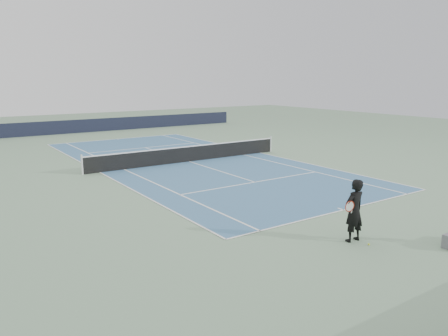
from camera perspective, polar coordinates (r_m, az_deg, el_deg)
ground at (r=26.39m, az=-4.57°, el=0.83°), size 80.00×80.00×0.00m
court_surface at (r=26.39m, az=-4.57°, el=0.84°), size 10.97×23.77×0.01m
tennis_net at (r=26.30m, az=-4.59°, el=1.91°), size 12.90×0.10×1.07m
windscreen_far at (r=42.62m, az=-16.68°, el=5.36°), size 30.00×0.25×1.20m
tennis_player at (r=14.02m, az=16.63°, el=-5.34°), size 0.83×0.54×1.97m
tennis_ball at (r=14.12m, az=18.39°, el=-9.43°), size 0.06×0.06×0.06m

